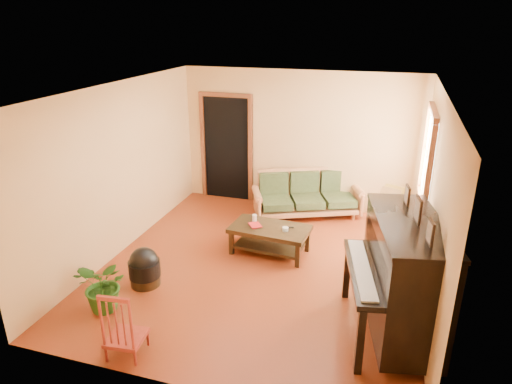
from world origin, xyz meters
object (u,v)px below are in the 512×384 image
(red_chair, at_px, (125,322))
(sofa, at_px, (307,195))
(coffee_table, at_px, (270,240))
(piano, at_px, (403,280))
(footstool, at_px, (145,271))
(armchair, at_px, (400,255))
(potted_plant, at_px, (104,286))
(ceramic_crock, at_px, (405,215))

(red_chair, bearing_deg, sofa, 68.64)
(coffee_table, height_order, piano, piano)
(piano, relative_size, footstool, 3.75)
(footstool, distance_m, red_chair, 1.41)
(armchair, height_order, footstool, armchair)
(red_chair, bearing_deg, potted_plant, 131.81)
(coffee_table, relative_size, ceramic_crock, 4.63)
(footstool, bearing_deg, potted_plant, -103.24)
(coffee_table, height_order, potted_plant, potted_plant)
(armchair, xyz_separation_m, footstool, (-3.34, -1.06, -0.23))
(red_chair, distance_m, potted_plant, 0.92)
(piano, relative_size, potted_plant, 2.26)
(footstool, bearing_deg, armchair, 17.58)
(potted_plant, bearing_deg, sofa, 63.10)
(sofa, relative_size, piano, 1.19)
(coffee_table, relative_size, footstool, 2.78)
(sofa, distance_m, potted_plant, 4.07)
(coffee_table, height_order, red_chair, red_chair)
(armchair, height_order, ceramic_crock, armchair)
(potted_plant, bearing_deg, ceramic_crock, 47.20)
(ceramic_crock, bearing_deg, sofa, -171.76)
(coffee_table, bearing_deg, footstool, -135.36)
(piano, distance_m, potted_plant, 3.58)
(armchair, relative_size, potted_plant, 1.21)
(coffee_table, distance_m, armchair, 1.98)
(coffee_table, bearing_deg, ceramic_crock, 41.84)
(coffee_table, xyz_separation_m, red_chair, (-0.88, -2.68, 0.20))
(sofa, bearing_deg, piano, -84.97)
(ceramic_crock, xyz_separation_m, potted_plant, (-3.60, -3.89, 0.23))
(armchair, relative_size, piano, 0.54)
(coffee_table, bearing_deg, armchair, -9.59)
(sofa, relative_size, potted_plant, 2.71)
(footstool, relative_size, ceramic_crock, 1.66)
(sofa, height_order, coffee_table, sofa)
(red_chair, distance_m, ceramic_crock, 5.37)
(coffee_table, relative_size, armchair, 1.39)
(coffee_table, xyz_separation_m, armchair, (1.94, -0.33, 0.22))
(coffee_table, distance_m, footstool, 1.97)
(coffee_table, height_order, footstool, coffee_table)
(footstool, distance_m, potted_plant, 0.71)
(coffee_table, xyz_separation_m, piano, (1.95, -1.44, 0.50))
(red_chair, bearing_deg, footstool, 105.89)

